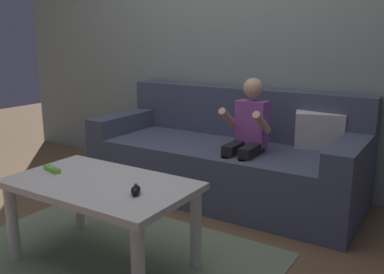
{
  "coord_description": "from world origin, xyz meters",
  "views": [
    {
      "loc": [
        1.53,
        -1.62,
        1.17
      ],
      "look_at": [
        0.21,
        0.47,
        0.58
      ],
      "focal_mm": 39.23,
      "sensor_mm": 36.0,
      "label": 1
    }
  ],
  "objects": [
    {
      "name": "couch",
      "position": [
        0.13,
        1.08,
        0.28
      ],
      "size": [
        2.0,
        0.8,
        0.79
      ],
      "color": "#474C60",
      "rests_on": "ground"
    },
    {
      "name": "game_remote_lime_near_edge",
      "position": [
        -0.29,
        -0.18,
        0.47
      ],
      "size": [
        0.14,
        0.07,
        0.03
      ],
      "color": "#72C638",
      "rests_on": "coffee_table"
    },
    {
      "name": "nunchuk_black",
      "position": [
        0.32,
        -0.2,
        0.48
      ],
      "size": [
        0.08,
        0.1,
        0.05
      ],
      "color": "black",
      "rests_on": "coffee_table"
    },
    {
      "name": "coffee_table",
      "position": [
        0.06,
        -0.16,
        0.38
      ],
      "size": [
        0.96,
        0.56,
        0.46
      ],
      "color": "beige",
      "rests_on": "ground"
    },
    {
      "name": "person_seated_on_couch",
      "position": [
        0.37,
        0.91,
        0.52
      ],
      "size": [
        0.29,
        0.36,
        0.91
      ],
      "color": "black",
      "rests_on": "ground"
    },
    {
      "name": "area_rug",
      "position": [
        0.06,
        -0.16,
        0.0
      ],
      "size": [
        1.71,
        1.28,
        0.01
      ],
      "primitive_type": "cube",
      "color": "#6B7A5B",
      "rests_on": "ground"
    },
    {
      "name": "wall_back",
      "position": [
        0.0,
        1.48,
        1.25
      ],
      "size": [
        4.87,
        0.05,
        2.5
      ],
      "primitive_type": "cube",
      "color": "gray",
      "rests_on": "ground"
    },
    {
      "name": "ground_plane",
      "position": [
        0.0,
        0.0,
        0.0
      ],
      "size": [
        9.75,
        9.75,
        0.0
      ],
      "primitive_type": "plane",
      "color": "brown"
    }
  ]
}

